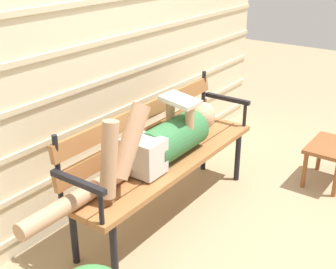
{
  "coord_description": "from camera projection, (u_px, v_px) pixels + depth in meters",
  "views": [
    {
      "loc": [
        -2.25,
        -1.49,
        1.85
      ],
      "look_at": [
        0.0,
        0.12,
        0.64
      ],
      "focal_mm": 47.97,
      "sensor_mm": 36.0,
      "label": 1
    }
  ],
  "objects": [
    {
      "name": "house_siding",
      "position": [
        104.0,
        40.0,
        3.08
      ],
      "size": [
        4.32,
        0.08,
        2.42
      ],
      "color": "beige",
      "rests_on": "ground"
    },
    {
      "name": "park_bench",
      "position": [
        160.0,
        150.0,
        3.11
      ],
      "size": [
        1.72,
        0.43,
        0.87
      ],
      "color": "#9E6638",
      "rests_on": "ground"
    },
    {
      "name": "ground_plane",
      "position": [
        181.0,
        220.0,
        3.21
      ],
      "size": [
        12.0,
        12.0,
        0.0
      ],
      "primitive_type": "plane",
      "color": "tan"
    },
    {
      "name": "reclining_person",
      "position": [
        160.0,
        142.0,
        2.96
      ],
      "size": [
        1.73,
        0.26,
        0.54
      ],
      "color": "#33703D"
    },
    {
      "name": "footstool",
      "position": [
        330.0,
        152.0,
        3.6
      ],
      "size": [
        0.46,
        0.31,
        0.34
      ],
      "color": "brown",
      "rests_on": "ground"
    }
  ]
}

